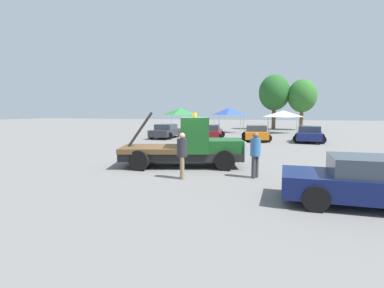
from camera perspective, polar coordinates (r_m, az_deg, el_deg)
name	(u,v)px	position (r m, az deg, el deg)	size (l,w,h in m)	color
ground_plane	(182,166)	(13.95, -1.98, -4.23)	(160.00, 160.00, 0.00)	slate
tow_truck	(189,146)	(13.80, -0.54, -0.32)	(5.97, 3.57, 2.51)	black
foreground_car	(383,183)	(9.41, 32.59, -6.28)	(5.25, 2.11, 1.34)	#0F194C
person_near_truck	(255,152)	(11.60, 11.98, -1.45)	(0.39, 0.39, 1.74)	#38383D
person_at_hood	(182,152)	(11.21, -1.89, -1.59)	(0.39, 0.39, 1.74)	#847051
parked_car_charcoal	(167,131)	(28.76, -4.85, 2.44)	(2.44, 4.83, 1.34)	#2D2D33
parked_car_maroon	(210,132)	(27.37, 3.54, 2.26)	(2.81, 4.81, 1.34)	maroon
parked_car_orange	(256,133)	(26.65, 12.10, 2.03)	(2.79, 4.53, 1.34)	orange
parked_car_navy	(310,134)	(26.75, 21.48, 1.75)	(2.78, 4.54, 1.34)	navy
canopy_tent_green	(180,112)	(37.98, -2.33, 6.20)	(3.50, 3.50, 2.95)	#9E9EA3
canopy_tent_blue	(229,111)	(36.36, 7.14, 6.18)	(3.13, 3.13, 2.96)	#9E9EA3
canopy_tent_white	(283,114)	(36.70, 16.97, 5.53)	(3.39, 3.39, 2.64)	#9E9EA3
tree_left	(302,96)	(43.96, 20.26, 8.58)	(3.87, 3.87, 6.91)	brown
tree_center	(274,93)	(44.19, 15.42, 9.39)	(4.30, 4.30, 7.67)	brown
traffic_cone	(228,148)	(18.91, 6.87, -0.74)	(0.40, 0.40, 0.55)	black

